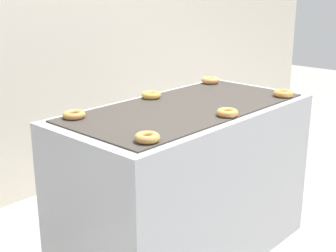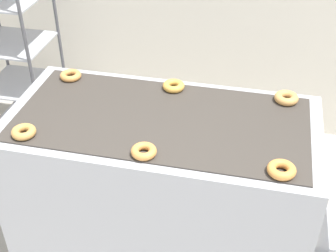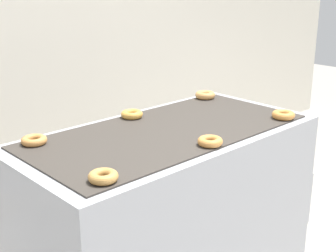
{
  "view_description": "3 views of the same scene",
  "coord_description": "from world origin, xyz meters",
  "px_view_note": "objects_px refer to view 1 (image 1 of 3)",
  "views": [
    {
      "loc": [
        -2.02,
        -1.07,
        1.67
      ],
      "look_at": [
        0.0,
        0.8,
        0.83
      ],
      "focal_mm": 50.0,
      "sensor_mm": 36.0,
      "label": 1
    },
    {
      "loc": [
        0.45,
        -1.23,
        2.32
      ],
      "look_at": [
        0.0,
        0.8,
        0.83
      ],
      "focal_mm": 50.0,
      "sensor_mm": 36.0,
      "label": 2
    },
    {
      "loc": [
        -1.55,
        -1.0,
        1.74
      ],
      "look_at": [
        0.0,
        0.65,
        1.0
      ],
      "focal_mm": 50.0,
      "sensor_mm": 36.0,
      "label": 3
    }
  ],
  "objects_px": {
    "donut_near_center": "(227,113)",
    "donut_far_right": "(210,80)",
    "donut_far_center": "(151,95)",
    "fryer_machine": "(186,183)",
    "donut_near_right": "(283,93)",
    "glaze_bin": "(274,175)",
    "donut_near_left": "(147,137)",
    "donut_far_left": "(74,115)"
  },
  "relations": [
    {
      "from": "donut_near_right",
      "to": "donut_far_center",
      "type": "height_order",
      "value": "donut_near_right"
    },
    {
      "from": "fryer_machine",
      "to": "donut_far_center",
      "type": "bearing_deg",
      "value": 90.92
    },
    {
      "from": "fryer_machine",
      "to": "donut_near_left",
      "type": "height_order",
      "value": "donut_near_left"
    },
    {
      "from": "donut_far_right",
      "to": "donut_far_left",
      "type": "bearing_deg",
      "value": -179.1
    },
    {
      "from": "glaze_bin",
      "to": "donut_far_left",
      "type": "xyz_separation_m",
      "value": [
        -1.7,
        0.27,
        0.8
      ]
    },
    {
      "from": "fryer_machine",
      "to": "donut_far_center",
      "type": "xyz_separation_m",
      "value": [
        -0.0,
        0.29,
        0.51
      ]
    },
    {
      "from": "donut_near_right",
      "to": "donut_far_right",
      "type": "relative_size",
      "value": 0.99
    },
    {
      "from": "fryer_machine",
      "to": "donut_near_right",
      "type": "relative_size",
      "value": 12.61
    },
    {
      "from": "donut_near_center",
      "to": "donut_far_right",
      "type": "height_order",
      "value": "donut_far_right"
    },
    {
      "from": "donut_near_left",
      "to": "donut_near_center",
      "type": "distance_m",
      "value": 0.6
    },
    {
      "from": "glaze_bin",
      "to": "donut_far_left",
      "type": "height_order",
      "value": "donut_far_left"
    },
    {
      "from": "glaze_bin",
      "to": "donut_far_left",
      "type": "distance_m",
      "value": 1.9
    },
    {
      "from": "fryer_machine",
      "to": "glaze_bin",
      "type": "distance_m",
      "value": 1.14
    },
    {
      "from": "donut_near_left",
      "to": "donut_far_right",
      "type": "distance_m",
      "value": 1.35
    },
    {
      "from": "fryer_machine",
      "to": "donut_near_left",
      "type": "xyz_separation_m",
      "value": [
        -0.61,
        -0.28,
        0.51
      ]
    },
    {
      "from": "fryer_machine",
      "to": "donut_far_right",
      "type": "bearing_deg",
      "value": 26.14
    },
    {
      "from": "fryer_machine",
      "to": "donut_far_left",
      "type": "xyz_separation_m",
      "value": [
        -0.6,
        0.28,
        0.51
      ]
    },
    {
      "from": "fryer_machine",
      "to": "donut_far_center",
      "type": "relative_size",
      "value": 13.12
    },
    {
      "from": "donut_near_center",
      "to": "glaze_bin",
      "type": "bearing_deg",
      "value": 15.42
    },
    {
      "from": "donut_far_left",
      "to": "donut_far_right",
      "type": "relative_size",
      "value": 0.95
    },
    {
      "from": "glaze_bin",
      "to": "donut_near_right",
      "type": "relative_size",
      "value": 3.11
    },
    {
      "from": "fryer_machine",
      "to": "donut_far_center",
      "type": "distance_m",
      "value": 0.59
    },
    {
      "from": "donut_far_right",
      "to": "fryer_machine",
      "type": "bearing_deg",
      "value": -153.86
    },
    {
      "from": "donut_near_left",
      "to": "donut_far_center",
      "type": "height_order",
      "value": "same"
    },
    {
      "from": "donut_far_center",
      "to": "donut_near_right",
      "type": "bearing_deg",
      "value": -44.11
    },
    {
      "from": "donut_near_left",
      "to": "donut_near_right",
      "type": "distance_m",
      "value": 1.21
    },
    {
      "from": "donut_near_right",
      "to": "glaze_bin",
      "type": "bearing_deg",
      "value": 30.9
    },
    {
      "from": "donut_near_left",
      "to": "donut_near_center",
      "type": "bearing_deg",
      "value": -1.51
    },
    {
      "from": "donut_near_center",
      "to": "donut_far_left",
      "type": "distance_m",
      "value": 0.82
    },
    {
      "from": "glaze_bin",
      "to": "donut_far_center",
      "type": "bearing_deg",
      "value": 165.7
    },
    {
      "from": "donut_near_left",
      "to": "donut_far_left",
      "type": "bearing_deg",
      "value": 89.12
    },
    {
      "from": "donut_near_left",
      "to": "donut_near_right",
      "type": "relative_size",
      "value": 0.94
    },
    {
      "from": "donut_near_center",
      "to": "donut_far_center",
      "type": "xyz_separation_m",
      "value": [
        0.01,
        0.59,
        0.0
      ]
    },
    {
      "from": "donut_far_center",
      "to": "donut_far_right",
      "type": "xyz_separation_m",
      "value": [
        0.61,
        0.01,
        0.0
      ]
    },
    {
      "from": "donut_far_center",
      "to": "donut_far_left",
      "type": "bearing_deg",
      "value": -178.79
    },
    {
      "from": "fryer_machine",
      "to": "donut_near_center",
      "type": "bearing_deg",
      "value": -92.28
    },
    {
      "from": "glaze_bin",
      "to": "donut_near_right",
      "type": "xyz_separation_m",
      "value": [
        -0.5,
        -0.3,
        0.8
      ]
    },
    {
      "from": "donut_far_right",
      "to": "donut_near_right",
      "type": "bearing_deg",
      "value": -90.96
    },
    {
      "from": "donut_near_right",
      "to": "donut_far_right",
      "type": "height_order",
      "value": "donut_far_right"
    },
    {
      "from": "donut_near_center",
      "to": "donut_near_right",
      "type": "xyz_separation_m",
      "value": [
        0.61,
        0.01,
        0.0
      ]
    },
    {
      "from": "donut_near_center",
      "to": "donut_far_right",
      "type": "xyz_separation_m",
      "value": [
        0.62,
        0.6,
        0.0
      ]
    },
    {
      "from": "fryer_machine",
      "to": "donut_near_left",
      "type": "relative_size",
      "value": 13.48
    }
  ]
}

